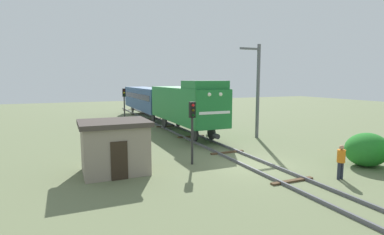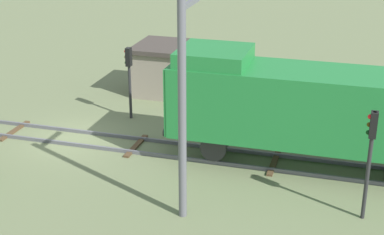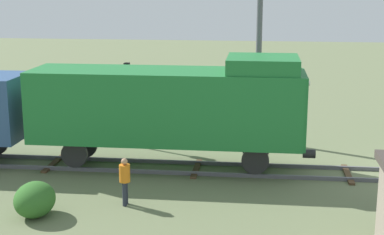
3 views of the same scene
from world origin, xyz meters
TOP-DOWN VIEW (x-y plane):
  - locomotive at (0.00, 10.27)m, footprint 2.90×11.60m
  - traffic_signal_mid at (3.40, 12.86)m, footprint 0.32×0.34m
  - worker_by_signal at (-4.20, 11.27)m, footprint 0.38×0.38m
  - catenary_mast at (4.94, 6.80)m, footprint 1.94×0.28m
  - bush_near at (-5.57, 14.01)m, footprint 1.62×1.33m

SIDE VIEW (x-z plane):
  - bush_near at x=-5.57m, z-range 0.00..1.18m
  - worker_by_signal at x=-4.20m, z-range 0.15..1.85m
  - traffic_signal_mid at x=3.40m, z-range 0.78..4.75m
  - locomotive at x=0.00m, z-range 0.47..5.07m
  - catenary_mast at x=4.94m, z-range 0.24..7.95m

